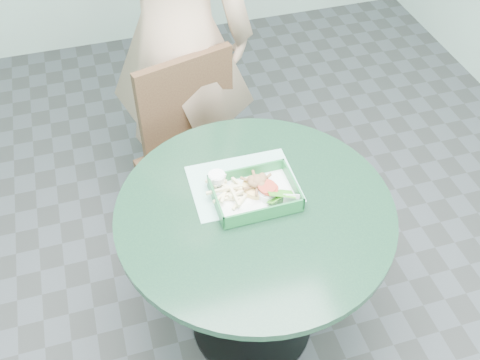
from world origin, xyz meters
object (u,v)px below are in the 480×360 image
object	(u,v)px
sauce_ramekin	(217,181)
food_basket	(255,199)
dining_chair	(195,148)
crab_sandwich	(257,186)
cafe_table	(254,242)

from	to	relation	value
sauce_ramekin	food_basket	bearing A→B (deg)	-40.55
dining_chair	crab_sandwich	world-z (taller)	dining_chair
food_basket	crab_sandwich	distance (m)	0.05
cafe_table	dining_chair	xyz separation A→B (m)	(-0.08, 0.62, -0.05)
food_basket	crab_sandwich	bearing A→B (deg)	58.80
dining_chair	sauce_ramekin	world-z (taller)	dining_chair
dining_chair	crab_sandwich	xyz separation A→B (m)	(0.11, -0.55, 0.27)
dining_chair	cafe_table	bearing A→B (deg)	-97.25
food_basket	sauce_ramekin	xyz separation A→B (m)	(-0.11, 0.10, 0.03)
food_basket	crab_sandwich	world-z (taller)	crab_sandwich
dining_chair	sauce_ramekin	xyz separation A→B (m)	(-0.02, -0.48, 0.27)
crab_sandwich	sauce_ramekin	distance (m)	0.14
cafe_table	dining_chair	world-z (taller)	dining_chair
dining_chair	food_basket	xyz separation A→B (m)	(0.10, -0.58, 0.23)
dining_chair	food_basket	bearing A→B (deg)	-95.54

